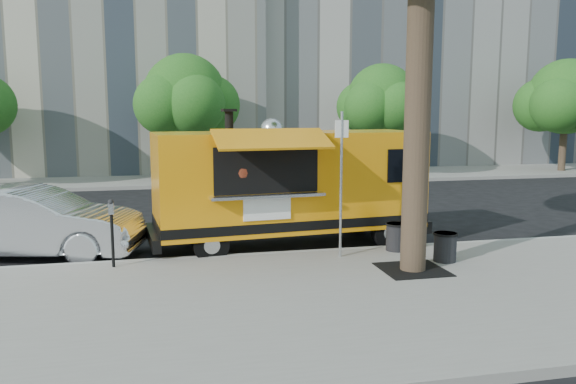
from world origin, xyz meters
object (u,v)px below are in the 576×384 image
food_truck (289,183)px  far_tree_b (185,96)px  far_tree_c (382,99)px  far_tree_d (566,97)px  parking_meter (112,225)px  trash_bin_left (445,246)px  sign_post (341,176)px  trash_bin_right (397,236)px  sedan (33,222)px

food_truck → far_tree_b: bearing=92.7°
far_tree_b → far_tree_c: far_tree_b is taller
far_tree_c → far_tree_d: size_ratio=0.92×
parking_meter → trash_bin_left: parking_meter is taller
far_tree_b → sign_post: far_tree_b is taller
far_tree_c → far_tree_d: 10.00m
far_tree_c → far_tree_d: bearing=1.1°
far_tree_d → sign_post: size_ratio=1.88×
far_tree_b → parking_meter: (-2.00, -14.05, -2.85)m
sign_post → food_truck: bearing=112.6°
far_tree_c → parking_meter: size_ratio=3.90×
far_tree_b → trash_bin_right: bearing=-74.4°
sign_post → trash_bin_left: size_ratio=5.13×
far_tree_d → trash_bin_left: 21.12m
food_truck → trash_bin_right: bearing=-40.8°
trash_bin_left → far_tree_d: bearing=45.9°
sedan → trash_bin_left: size_ratio=7.95×
far_tree_c → sedan: (-12.80, -11.99, -2.95)m
far_tree_c → parking_meter: 17.82m
far_tree_b → far_tree_d: (19.00, -0.10, 0.06)m
far_tree_d → sedan: 26.04m
parking_meter → trash_bin_right: parking_meter is taller
far_tree_c → trash_bin_right: (-5.09, -13.70, -3.25)m
far_tree_b → food_truck: size_ratio=0.83×
far_tree_d → food_truck: 21.33m
far_tree_b → far_tree_d: far_tree_d is taller
far_tree_b → food_truck: far_tree_b is taller
food_truck → trash_bin_right: (2.08, -1.47, -1.03)m
far_tree_b → sign_post: (2.55, -14.25, -1.98)m
food_truck → trash_bin_left: food_truck is taller
far_tree_d → trash_bin_left: bearing=-134.1°
far_tree_d → sedan: size_ratio=1.21×
food_truck → trash_bin_right: size_ratio=11.10×
trash_bin_right → far_tree_d: bearing=42.7°
far_tree_c → food_truck: far_tree_c is taller
sedan → trash_bin_left: sedan is taller
far_tree_d → sign_post: bearing=-139.3°
sign_post → sedan: (-6.35, 1.96, -1.08)m
sign_post → trash_bin_left: sign_post is taller
far_tree_b → far_tree_c: bearing=-1.9°
sign_post → trash_bin_left: 2.53m
parking_meter → trash_bin_right: (5.91, 0.05, -0.51)m
sign_post → food_truck: 1.89m
trash_bin_right → food_truck: bearing=144.8°
food_truck → sedan: bearing=172.0°
far_tree_c → sedan: bearing=-136.9°
sign_post → sedan: 6.73m
far_tree_d → food_truck: size_ratio=0.85×
far_tree_d → sign_post: 21.79m
sign_post → parking_meter: (-4.55, 0.20, -0.87)m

